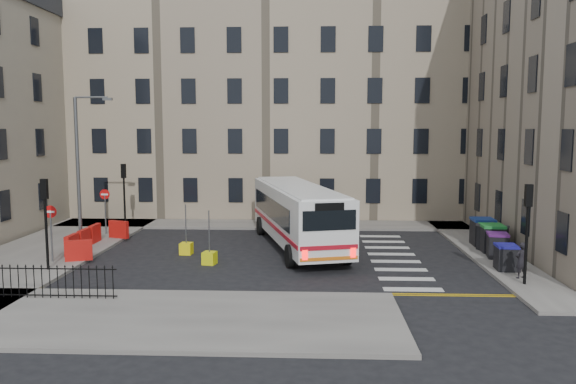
# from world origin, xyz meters

# --- Properties ---
(ground) EXTENTS (120.00, 120.00, 0.00)m
(ground) POSITION_xyz_m (0.00, 0.00, 0.00)
(ground) COLOR black
(ground) RESTS_ON ground
(pavement_north) EXTENTS (36.00, 3.20, 0.15)m
(pavement_north) POSITION_xyz_m (-6.00, 8.60, 0.07)
(pavement_north) COLOR slate
(pavement_north) RESTS_ON ground
(pavement_east) EXTENTS (2.40, 26.00, 0.15)m
(pavement_east) POSITION_xyz_m (9.00, 4.00, 0.07)
(pavement_east) COLOR slate
(pavement_east) RESTS_ON ground
(pavement_west) EXTENTS (6.00, 22.00, 0.15)m
(pavement_west) POSITION_xyz_m (-14.00, 1.00, 0.07)
(pavement_west) COLOR slate
(pavement_west) RESTS_ON ground
(pavement_sw) EXTENTS (20.00, 6.00, 0.15)m
(pavement_sw) POSITION_xyz_m (-7.00, -10.00, 0.07)
(pavement_sw) COLOR slate
(pavement_sw) RESTS_ON ground
(terrace_north) EXTENTS (38.30, 10.80, 17.20)m
(terrace_north) POSITION_xyz_m (-7.00, 15.50, 8.62)
(terrace_north) COLOR gray
(terrace_north) RESTS_ON ground
(traffic_light_east) EXTENTS (0.28, 0.22, 4.10)m
(traffic_light_east) POSITION_xyz_m (8.60, -5.50, 2.87)
(traffic_light_east) COLOR black
(traffic_light_east) RESTS_ON pavement_east
(traffic_light_nw) EXTENTS (0.28, 0.22, 4.10)m
(traffic_light_nw) POSITION_xyz_m (-12.00, 6.50, 2.87)
(traffic_light_nw) COLOR black
(traffic_light_nw) RESTS_ON pavement_west
(traffic_light_sw) EXTENTS (0.28, 0.22, 4.10)m
(traffic_light_sw) POSITION_xyz_m (-12.00, -4.00, 2.87)
(traffic_light_sw) COLOR black
(traffic_light_sw) RESTS_ON pavement_west
(streetlamp) EXTENTS (0.50, 0.22, 8.14)m
(streetlamp) POSITION_xyz_m (-13.00, 2.00, 4.34)
(streetlamp) COLOR #595B5E
(streetlamp) RESTS_ON pavement_west
(no_entry_north) EXTENTS (0.60, 0.08, 3.00)m
(no_entry_north) POSITION_xyz_m (-12.50, 4.50, 2.08)
(no_entry_north) COLOR #595B5E
(no_entry_north) RESTS_ON pavement_west
(no_entry_south) EXTENTS (0.60, 0.08, 3.00)m
(no_entry_south) POSITION_xyz_m (-12.50, -2.50, 2.08)
(no_entry_south) COLOR #595B5E
(no_entry_south) RESTS_ON pavement_west
(roadworks_barriers) EXTENTS (1.66, 6.26, 1.00)m
(roadworks_barriers) POSITION_xyz_m (-11.84, 0.50, 0.65)
(roadworks_barriers) COLOR red
(roadworks_barriers) RESTS_ON pavement_west
(iron_railings) EXTENTS (7.80, 0.04, 1.20)m
(iron_railings) POSITION_xyz_m (-11.25, -8.20, 0.75)
(iron_railings) COLOR black
(iron_railings) RESTS_ON pavement_sw
(bus) EXTENTS (5.77, 12.44, 3.31)m
(bus) POSITION_xyz_m (-0.89, 1.86, 1.91)
(bus) COLOR white
(bus) RESTS_ON ground
(wheelie_bin_a) EXTENTS (0.97, 1.09, 1.15)m
(wheelie_bin_a) POSITION_xyz_m (8.61, -3.19, 0.73)
(wheelie_bin_a) COLOR black
(wheelie_bin_a) RESTS_ON pavement_east
(wheelie_bin_b) EXTENTS (1.13, 1.25, 1.22)m
(wheelie_bin_b) POSITION_xyz_m (9.01, -0.77, 0.77)
(wheelie_bin_b) COLOR black
(wheelie_bin_b) RESTS_ON pavement_east
(wheelie_bin_c) EXTENTS (1.17, 1.33, 1.42)m
(wheelie_bin_c) POSITION_xyz_m (9.15, 0.57, 0.87)
(wheelie_bin_c) COLOR black
(wheelie_bin_c) RESTS_ON pavement_east
(wheelie_bin_d) EXTENTS (1.49, 1.58, 1.39)m
(wheelie_bin_d) POSITION_xyz_m (9.22, 0.75, 0.85)
(wheelie_bin_d) COLOR black
(wheelie_bin_d) RESTS_ON pavement_east
(wheelie_bin_e) EXTENTS (1.18, 1.35, 1.46)m
(wheelie_bin_e) POSITION_xyz_m (9.19, 2.26, 0.89)
(wheelie_bin_e) COLOR black
(wheelie_bin_e) RESTS_ON pavement_east
(pedestrian) EXTENTS (0.67, 0.58, 1.55)m
(pedestrian) POSITION_xyz_m (8.76, -4.61, 0.92)
(pedestrian) COLOR black
(pedestrian) RESTS_ON pavement_east
(bollard_yellow) EXTENTS (0.65, 0.65, 0.60)m
(bollard_yellow) POSITION_xyz_m (-6.59, -0.07, 0.30)
(bollard_yellow) COLOR yellow
(bollard_yellow) RESTS_ON ground
(bollard_chevron) EXTENTS (0.71, 0.71, 0.60)m
(bollard_chevron) POSITION_xyz_m (-5.00, -2.14, 0.30)
(bollard_chevron) COLOR yellow
(bollard_chevron) RESTS_ON ground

